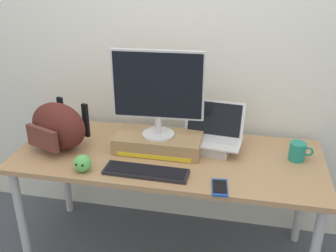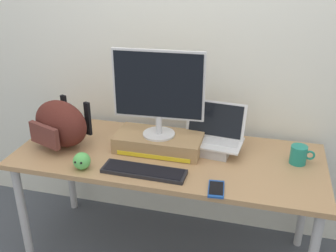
{
  "view_description": "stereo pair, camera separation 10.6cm",
  "coord_description": "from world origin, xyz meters",
  "px_view_note": "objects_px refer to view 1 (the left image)",
  "views": [
    {
      "loc": [
        0.41,
        -1.97,
        1.84
      ],
      "look_at": [
        0.0,
        0.0,
        0.91
      ],
      "focal_mm": 42.36,
      "sensor_mm": 36.0,
      "label": 1
    },
    {
      "loc": [
        0.51,
        -1.94,
        1.84
      ],
      "look_at": [
        0.0,
        0.0,
        0.91
      ],
      "focal_mm": 42.36,
      "sensor_mm": 36.0,
      "label": 2
    }
  ],
  "objects_px": {
    "desktop_monitor": "(158,91)",
    "messenger_backpack": "(58,126)",
    "open_laptop": "(211,140)",
    "plush_toy": "(83,163)",
    "toner_box_yellow": "(158,142)",
    "cell_phone": "(220,187)",
    "external_keyboard": "(146,172)",
    "coffee_mug": "(298,151)"
  },
  "relations": [
    {
      "from": "open_laptop",
      "to": "plush_toy",
      "type": "height_order",
      "value": "open_laptop"
    },
    {
      "from": "desktop_monitor",
      "to": "external_keyboard",
      "type": "distance_m",
      "value": 0.45
    },
    {
      "from": "external_keyboard",
      "to": "plush_toy",
      "type": "relative_size",
      "value": 4.81
    },
    {
      "from": "desktop_monitor",
      "to": "coffee_mug",
      "type": "relative_size",
      "value": 3.9
    },
    {
      "from": "open_laptop",
      "to": "cell_phone",
      "type": "distance_m",
      "value": 0.42
    },
    {
      "from": "coffee_mug",
      "to": "toner_box_yellow",
      "type": "bearing_deg",
      "value": -177.32
    },
    {
      "from": "open_laptop",
      "to": "external_keyboard",
      "type": "relative_size",
      "value": 0.81
    },
    {
      "from": "external_keyboard",
      "to": "cell_phone",
      "type": "height_order",
      "value": "external_keyboard"
    },
    {
      "from": "messenger_backpack",
      "to": "desktop_monitor",
      "type": "bearing_deg",
      "value": 29.67
    },
    {
      "from": "coffee_mug",
      "to": "plush_toy",
      "type": "bearing_deg",
      "value": -162.48
    },
    {
      "from": "desktop_monitor",
      "to": "toner_box_yellow",
      "type": "bearing_deg",
      "value": 91.26
    },
    {
      "from": "desktop_monitor",
      "to": "open_laptop",
      "type": "relative_size",
      "value": 1.41
    },
    {
      "from": "messenger_backpack",
      "to": "plush_toy",
      "type": "bearing_deg",
      "value": -22.8
    },
    {
      "from": "toner_box_yellow",
      "to": "desktop_monitor",
      "type": "bearing_deg",
      "value": -85.25
    },
    {
      "from": "toner_box_yellow",
      "to": "plush_toy",
      "type": "distance_m",
      "value": 0.47
    },
    {
      "from": "desktop_monitor",
      "to": "coffee_mug",
      "type": "bearing_deg",
      "value": -0.72
    },
    {
      "from": "external_keyboard",
      "to": "messenger_backpack",
      "type": "distance_m",
      "value": 0.62
    },
    {
      "from": "open_laptop",
      "to": "external_keyboard",
      "type": "distance_m",
      "value": 0.47
    },
    {
      "from": "external_keyboard",
      "to": "cell_phone",
      "type": "relative_size",
      "value": 2.91
    },
    {
      "from": "desktop_monitor",
      "to": "plush_toy",
      "type": "relative_size",
      "value": 5.49
    },
    {
      "from": "external_keyboard",
      "to": "plush_toy",
      "type": "distance_m",
      "value": 0.34
    },
    {
      "from": "desktop_monitor",
      "to": "cell_phone",
      "type": "distance_m",
      "value": 0.63
    },
    {
      "from": "open_laptop",
      "to": "coffee_mug",
      "type": "bearing_deg",
      "value": 2.12
    },
    {
      "from": "toner_box_yellow",
      "to": "external_keyboard",
      "type": "height_order",
      "value": "toner_box_yellow"
    },
    {
      "from": "toner_box_yellow",
      "to": "cell_phone",
      "type": "height_order",
      "value": "toner_box_yellow"
    },
    {
      "from": "open_laptop",
      "to": "messenger_backpack",
      "type": "xyz_separation_m",
      "value": [
        -0.88,
        -0.16,
        0.08
      ]
    },
    {
      "from": "plush_toy",
      "to": "open_laptop",
      "type": "bearing_deg",
      "value": 30.94
    },
    {
      "from": "messenger_backpack",
      "to": "coffee_mug",
      "type": "height_order",
      "value": "messenger_backpack"
    },
    {
      "from": "desktop_monitor",
      "to": "open_laptop",
      "type": "xyz_separation_m",
      "value": [
        0.3,
        0.07,
        -0.31
      ]
    },
    {
      "from": "open_laptop",
      "to": "plush_toy",
      "type": "relative_size",
      "value": 3.9
    },
    {
      "from": "toner_box_yellow",
      "to": "plush_toy",
      "type": "bearing_deg",
      "value": -136.77
    },
    {
      "from": "coffee_mug",
      "to": "plush_toy",
      "type": "height_order",
      "value": "coffee_mug"
    },
    {
      "from": "open_laptop",
      "to": "cell_phone",
      "type": "height_order",
      "value": "open_laptop"
    },
    {
      "from": "external_keyboard",
      "to": "messenger_backpack",
      "type": "xyz_separation_m",
      "value": [
        -0.58,
        0.19,
        0.13
      ]
    },
    {
      "from": "open_laptop",
      "to": "messenger_backpack",
      "type": "distance_m",
      "value": 0.9
    },
    {
      "from": "external_keyboard",
      "to": "coffee_mug",
      "type": "relative_size",
      "value": 3.42
    },
    {
      "from": "toner_box_yellow",
      "to": "messenger_backpack",
      "type": "bearing_deg",
      "value": -171.06
    },
    {
      "from": "desktop_monitor",
      "to": "messenger_backpack",
      "type": "bearing_deg",
      "value": -174.67
    },
    {
      "from": "toner_box_yellow",
      "to": "open_laptop",
      "type": "bearing_deg",
      "value": 12.36
    },
    {
      "from": "external_keyboard",
      "to": "coffee_mug",
      "type": "distance_m",
      "value": 0.86
    },
    {
      "from": "external_keyboard",
      "to": "messenger_backpack",
      "type": "height_order",
      "value": "messenger_backpack"
    },
    {
      "from": "open_laptop",
      "to": "plush_toy",
      "type": "bearing_deg",
      "value": -143.43
    }
  ]
}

